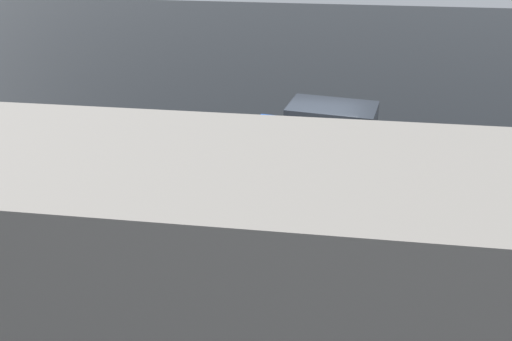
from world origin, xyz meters
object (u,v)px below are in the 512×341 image
(fire_hydrant, at_px, (179,218))
(sign_post, at_px, (104,199))
(moving_hatchback, at_px, (322,140))
(pedestrian, at_px, (152,190))

(fire_hydrant, height_order, sign_post, sign_post)
(moving_hatchback, xyz_separation_m, pedestrian, (3.82, 3.45, -0.07))
(moving_hatchback, distance_m, pedestrian, 5.14)
(moving_hatchback, relative_size, fire_hydrant, 5.13)
(sign_post, bearing_deg, pedestrian, -104.52)
(pedestrian, height_order, sign_post, sign_post)
(fire_hydrant, bearing_deg, sign_post, 51.79)
(pedestrian, bearing_deg, sign_post, 75.48)
(fire_hydrant, height_order, pedestrian, pedestrian)
(moving_hatchback, bearing_deg, fire_hydrant, 49.68)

